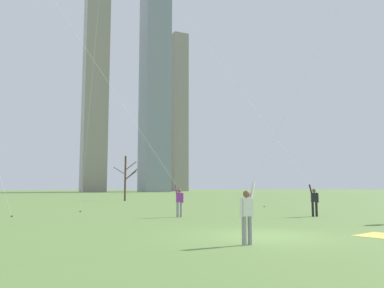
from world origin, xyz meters
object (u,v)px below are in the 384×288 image
kite_flyer_far_back_purple (286,130)px  kite_flyer_midfield_right_white (152,157)px  kite_flyer_foreground_left_teal (282,155)px  bare_tree_left_of_center (126,177)px

kite_flyer_far_back_purple → kite_flyer_midfield_right_white: (-0.95, 10.47, -0.19)m
kite_flyer_foreground_left_teal → bare_tree_left_of_center: bearing=93.6°
kite_flyer_midfield_right_white → bare_tree_left_of_center: 27.43m
kite_flyer_far_back_purple → bare_tree_left_of_center: kite_flyer_far_back_purple is taller
bare_tree_left_of_center → kite_flyer_far_back_purple: bearing=-97.8°
kite_flyer_far_back_purple → kite_flyer_foreground_left_teal: 11.23m
kite_flyer_foreground_left_teal → bare_tree_left_of_center: (-1.77, 28.32, -0.72)m
kite_flyer_far_back_purple → kite_flyer_midfield_right_white: size_ratio=1.21×
kite_flyer_far_back_purple → kite_flyer_midfield_right_white: 10.51m
kite_flyer_midfield_right_white → kite_flyer_foreground_left_teal: (7.79, -1.57, 0.27)m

